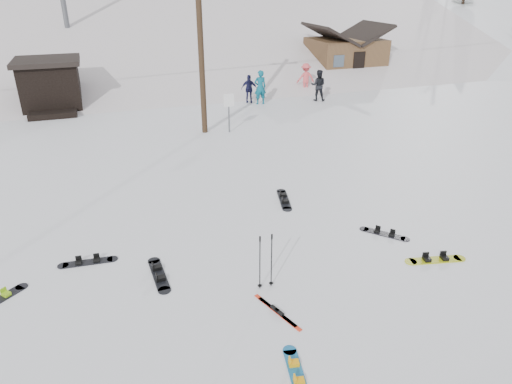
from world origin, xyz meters
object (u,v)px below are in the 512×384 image
object	(u,v)px
cabin	(345,56)
hero_skis	(277,311)
utility_pole	(200,29)
hero_snowboard	(296,373)

from	to	relation	value
cabin	hero_skis	size ratio (longest dim) A/B	3.69
utility_pole	cabin	xyz separation A→B (m)	(13.00, 10.00, -3.20)
utility_pole	hero_skis	world-z (taller)	utility_pole
utility_pole	cabin	world-z (taller)	utility_pole
cabin	hero_snowboard	size ratio (longest dim) A/B	3.73
cabin	hero_skis	world-z (taller)	cabin
cabin	hero_skis	xyz separation A→B (m)	(-14.51, -23.25, -1.46)
hero_skis	hero_snowboard	bearing A→B (deg)	-119.22
hero_skis	cabin	bearing A→B (deg)	38.71
hero_snowboard	hero_skis	bearing A→B (deg)	0.95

